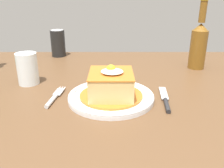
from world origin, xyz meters
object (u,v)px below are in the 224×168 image
soda_can (59,43)px  beer_bottle_amber (200,44)px  main_plate (112,97)px  fork (55,98)px  knife (167,102)px  drinking_glass (29,71)px

soda_can → beer_bottle_amber: 0.63m
main_plate → soda_can: (-0.25, 0.49, 0.05)m
fork → beer_bottle_amber: bearing=31.0°
fork → beer_bottle_amber: beer_bottle_amber is taller
knife → drinking_glass: size_ratio=1.58×
main_plate → knife: (0.15, -0.03, -0.00)m
knife → beer_bottle_amber: (0.19, 0.33, 0.09)m
drinking_glass → fork: bearing=-48.8°
fork → beer_bottle_amber: size_ratio=0.53×
main_plate → soda_can: soda_can is taller
beer_bottle_amber → drinking_glass: 0.65m
beer_bottle_amber → main_plate: bearing=-138.5°
knife → drinking_glass: bearing=160.4°
soda_can → drinking_glass: soda_can is taller
fork → knife: bearing=-4.4°
fork → knife: same height
main_plate → drinking_glass: drinking_glass is taller
fork → drinking_glass: (-0.11, 0.13, 0.04)m
fork → soda_can: soda_can is taller
fork → main_plate: bearing=0.5°
fork → soda_can: size_ratio=1.14×
beer_bottle_amber → knife: bearing=-120.1°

